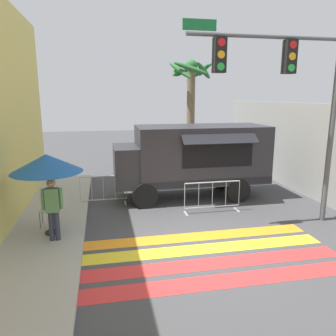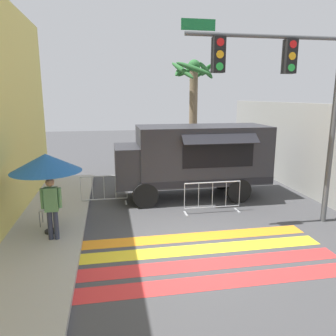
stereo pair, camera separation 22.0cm
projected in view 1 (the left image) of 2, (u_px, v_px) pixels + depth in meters
ground_plane at (200, 244)px, 8.67m from camera, size 60.00×60.00×0.00m
concrete_wall_right at (318, 152)px, 12.20m from camera, size 0.20×16.00×3.58m
crosswalk_painted at (208, 256)px, 8.04m from camera, size 6.40×2.84×0.01m
food_truck at (190, 156)px, 12.40m from camera, size 5.74×2.52×2.76m
traffic_signal_pole at (288, 83)px, 9.18m from camera, size 4.70×0.29×5.78m
patio_umbrella at (47, 164)px, 8.63m from camera, size 1.87×1.87×2.22m
folding_chair at (48, 206)px, 9.58m from camera, size 0.41×0.41×0.94m
vendor_person at (53, 206)px, 8.43m from camera, size 0.53×0.22×1.67m
barricade_front at (212, 197)px, 10.96m from camera, size 1.93×0.44×1.07m
barricade_side at (104, 191)px, 11.73m from camera, size 1.66×0.44×1.07m
palm_tree at (191, 97)px, 16.22m from camera, size 2.39×2.36×5.58m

